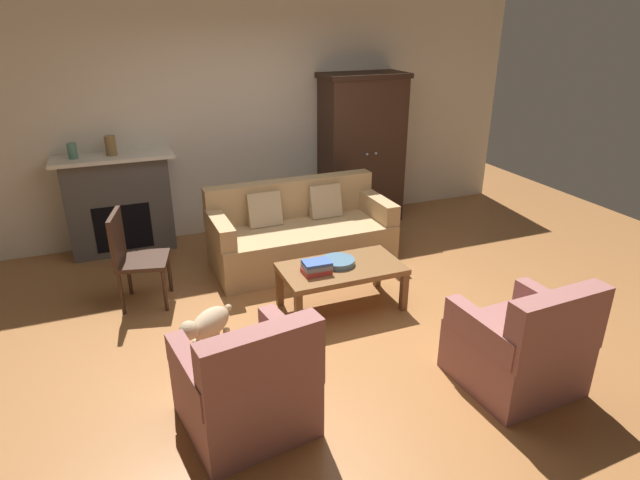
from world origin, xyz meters
TOP-DOWN VIEW (x-y plane):
  - ground_plane at (0.00, 0.00)m, footprint 9.60×9.60m
  - back_wall at (0.00, 2.55)m, footprint 7.20×0.10m
  - fireplace at (-1.55, 2.30)m, footprint 1.26×0.48m
  - armoire at (1.40, 2.22)m, footprint 1.06×0.57m
  - couch at (0.21, 1.25)m, footprint 1.93×0.88m
  - coffee_table at (0.22, 0.18)m, footprint 1.10×0.60m
  - fruit_bowl at (0.21, 0.23)m, footprint 0.31×0.31m
  - book_stack at (-0.04, 0.13)m, footprint 0.25×0.18m
  - mantel_vase_jade at (-1.93, 2.28)m, footprint 0.10×0.10m
  - mantel_vase_bronze at (-1.55, 2.28)m, footprint 0.11×0.11m
  - armchair_near_left at (-0.98, -1.03)m, footprint 0.88×0.87m
  - armchair_near_right at (0.95, -1.33)m, footprint 0.81×0.81m
  - side_chair_wooden at (-1.52, 0.96)m, footprint 0.53×0.53m
  - dog at (-1.05, -0.08)m, footprint 0.48×0.43m

SIDE VIEW (x-z plane):
  - ground_plane at x=0.00m, z-range 0.00..0.00m
  - dog at x=-1.05m, z-range 0.05..0.44m
  - armchair_near_left at x=-0.98m, z-range -0.12..0.76m
  - armchair_near_right at x=0.95m, z-range -0.12..0.76m
  - couch at x=0.21m, z-range -0.11..0.75m
  - coffee_table at x=0.22m, z-range 0.16..0.58m
  - fruit_bowl at x=0.21m, z-range 0.42..0.47m
  - book_stack at x=-0.04m, z-range 0.42..0.53m
  - side_chair_wooden at x=-1.52m, z-range 0.06..0.96m
  - fireplace at x=-1.55m, z-range 0.01..1.13m
  - armoire at x=1.40m, z-range 0.00..1.87m
  - mantel_vase_jade at x=-1.93m, z-range 1.12..1.28m
  - mantel_vase_bronze at x=-1.55m, z-range 1.12..1.33m
  - back_wall at x=0.00m, z-range 0.00..2.80m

